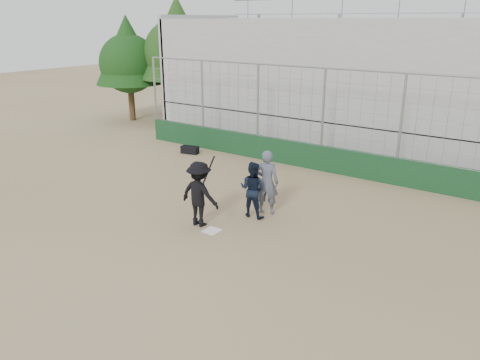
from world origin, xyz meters
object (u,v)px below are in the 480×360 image
Objects in this scene: batter_at_plate at (199,194)px; equipment_bag at (190,150)px; umpire at (267,185)px; catcher_crouched at (252,198)px.

batter_at_plate reaches higher than equipment_bag.
batter_at_plate reaches higher than umpire.
umpire is 7.52m from equipment_bag.
batter_at_plate is at bearing -47.03° from equipment_bag.
batter_at_plate is 2.18m from umpire.
batter_at_plate is at bearing -123.61° from catcher_crouched.
catcher_crouched is 0.62m from umpire.
catcher_crouched is (0.92, 1.38, -0.38)m from batter_at_plate.
equipment_bag is at bearing 145.26° from catcher_crouched.
equipment_bag is at bearing -48.07° from umpire.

